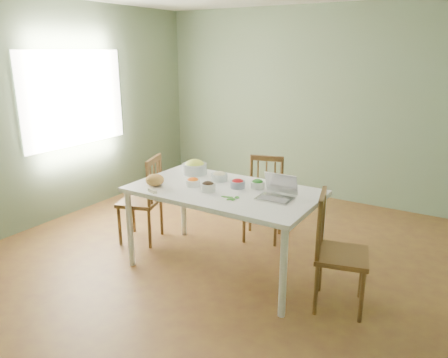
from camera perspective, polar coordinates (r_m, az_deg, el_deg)
The scene contains 19 objects.
floor at distance 4.49m, azimuth 0.44°, elevation -10.95°, with size 5.00×5.00×0.00m, color brown.
wall_back at distance 6.29m, azimuth 12.57°, elevation 9.66°, with size 5.00×0.00×2.70m, color #637758.
wall_left at distance 5.74m, azimuth -21.62°, elevation 8.22°, with size 0.00×5.00×2.70m, color #637758.
window_left at distance 5.89m, azimuth -19.31°, elevation 10.13°, with size 0.04×1.60×1.20m, color white.
dining_table at distance 4.19m, azimuth 0.00°, elevation -6.76°, with size 1.78×1.00×0.83m, color white, non-canonical shape.
chair_far at distance 4.85m, azimuth 5.22°, elevation -2.79°, with size 0.42×0.40×0.94m, color brown, non-canonical shape.
chair_left at distance 4.88m, azimuth -11.19°, elevation -2.66°, with size 0.44×0.41×0.98m, color brown, non-canonical shape.
chair_right at distance 3.70m, azimuth 15.52°, elevation -9.46°, with size 0.44×0.42×0.99m, color brown, non-canonical shape.
bread_boule at distance 4.18m, azimuth -9.23°, elevation -0.13°, with size 0.18×0.18×0.12m, color #A47E33.
butter_stick at distance 4.00m, azimuth -9.56°, elevation -1.58°, with size 0.11×0.03×0.03m, color #F6ECC6.
bowl_squash at distance 4.54m, azimuth -3.94°, elevation 1.61°, with size 0.26×0.26×0.15m, color #C8C154, non-canonical shape.
bowl_carrot at distance 4.15m, azimuth -4.18°, elevation -0.38°, with size 0.14×0.14×0.08m, color #DC6A00, non-canonical shape.
bowl_onion at distance 4.30m, azimuth -0.66°, elevation 0.38°, with size 0.17×0.17×0.09m, color beige, non-canonical shape.
bowl_mushroom at distance 3.98m, azimuth -2.14°, elevation -1.00°, with size 0.14×0.14×0.09m, color black, non-canonical shape.
bowl_redpep at distance 4.07m, azimuth 1.84°, elevation -0.60°, with size 0.14×0.14×0.09m, color #AE0000, non-canonical shape.
bowl_broccoli at distance 4.08m, azimuth 4.51°, elevation -0.63°, with size 0.13×0.13×0.08m, color #145714, non-canonical shape.
flatbread at distance 4.17m, azimuth 7.68°, elevation -0.81°, with size 0.19×0.19×0.02m, color tan.
basil_bunch at distance 3.80m, azimuth 0.74°, elevation -2.39°, with size 0.19×0.19×0.02m, color #217620, non-canonical shape.
laptop at distance 3.76m, azimuth 6.82°, elevation -1.25°, with size 0.31×0.29×0.21m, color #BCBCBF, non-canonical shape.
Camera 1 is at (2.06, -3.40, 2.10)m, focal length 34.20 mm.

